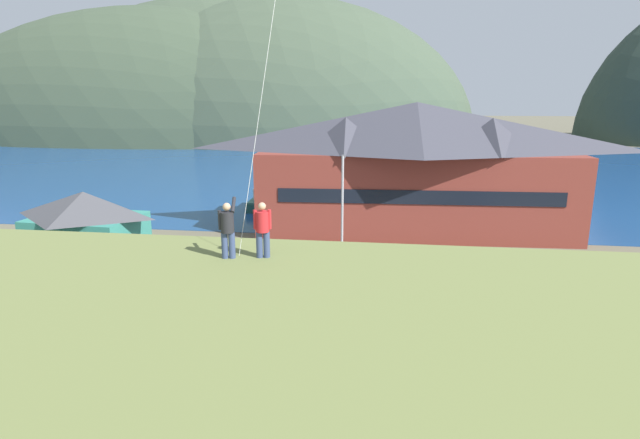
{
  "coord_description": "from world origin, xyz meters",
  "views": [
    {
      "loc": [
        5.34,
        -22.7,
        11.38
      ],
      "look_at": [
        1.08,
        9.0,
        3.59
      ],
      "focal_mm": 28.42,
      "sensor_mm": 36.0,
      "label": 1
    }
  ],
  "objects_px": {
    "moored_boat_wharfside": "(264,200)",
    "parked_car_mid_row_near": "(58,287)",
    "parked_car_mid_row_center": "(402,325)",
    "parking_light_pole": "(342,203)",
    "parked_car_front_row_silver": "(495,273)",
    "person_kite_flyer": "(228,228)",
    "wharf_dock": "(300,200)",
    "parked_car_front_row_end": "(599,316)",
    "storage_shed_near_lot": "(87,231)",
    "parked_car_back_row_right": "(228,306)",
    "harbor_lodge": "(415,165)",
    "parked_car_back_row_left": "(195,258)",
    "parked_car_corner_spot": "(344,273)",
    "person_companion": "(263,228)",
    "moored_boat_outer_mooring": "(331,195)"
  },
  "relations": [
    {
      "from": "parked_car_mid_row_center",
      "to": "parked_car_back_row_right",
      "type": "bearing_deg",
      "value": 173.22
    },
    {
      "from": "storage_shed_near_lot",
      "to": "parked_car_mid_row_center",
      "type": "height_order",
      "value": "storage_shed_near_lot"
    },
    {
      "from": "parked_car_mid_row_near",
      "to": "wharf_dock",
      "type": "bearing_deg",
      "value": 73.78
    },
    {
      "from": "parking_light_pole",
      "to": "person_companion",
      "type": "distance_m",
      "value": 18.91
    },
    {
      "from": "parked_car_back_row_right",
      "to": "person_kite_flyer",
      "type": "distance_m",
      "value": 11.17
    },
    {
      "from": "parked_car_mid_row_near",
      "to": "parked_car_front_row_silver",
      "type": "xyz_separation_m",
      "value": [
        24.58,
        5.62,
        0.0
      ]
    },
    {
      "from": "parking_light_pole",
      "to": "parked_car_front_row_end",
      "type": "bearing_deg",
      "value": -34.31
    },
    {
      "from": "storage_shed_near_lot",
      "to": "person_kite_flyer",
      "type": "height_order",
      "value": "person_kite_flyer"
    },
    {
      "from": "parked_car_mid_row_center",
      "to": "parking_light_pole",
      "type": "bearing_deg",
      "value": 108.91
    },
    {
      "from": "parked_car_back_row_right",
      "to": "parked_car_front_row_end",
      "type": "distance_m",
      "value": 18.2
    },
    {
      "from": "wharf_dock",
      "to": "parked_car_front_row_end",
      "type": "bearing_deg",
      "value": -56.2
    },
    {
      "from": "storage_shed_near_lot",
      "to": "moored_boat_outer_mooring",
      "type": "xyz_separation_m",
      "value": [
        13.24,
        25.39,
        -2.08
      ]
    },
    {
      "from": "moored_boat_outer_mooring",
      "to": "parked_car_mid_row_near",
      "type": "distance_m",
      "value": 33.07
    },
    {
      "from": "parked_car_front_row_end",
      "to": "parked_car_back_row_right",
      "type": "bearing_deg",
      "value": -176.42
    },
    {
      "from": "moored_boat_wharfside",
      "to": "parked_car_front_row_silver",
      "type": "distance_m",
      "value": 28.79
    },
    {
      "from": "wharf_dock",
      "to": "parked_car_mid_row_near",
      "type": "xyz_separation_m",
      "value": [
        -8.57,
        -29.45,
        0.71
      ]
    },
    {
      "from": "moored_boat_wharfside",
      "to": "parked_car_mid_row_near",
      "type": "height_order",
      "value": "moored_boat_wharfside"
    },
    {
      "from": "storage_shed_near_lot",
      "to": "parked_car_back_row_left",
      "type": "height_order",
      "value": "storage_shed_near_lot"
    },
    {
      "from": "storage_shed_near_lot",
      "to": "parked_car_corner_spot",
      "type": "height_order",
      "value": "storage_shed_near_lot"
    },
    {
      "from": "moored_boat_outer_mooring",
      "to": "parked_car_mid_row_near",
      "type": "height_order",
      "value": "moored_boat_outer_mooring"
    },
    {
      "from": "parked_car_back_row_left",
      "to": "parked_car_corner_spot",
      "type": "xyz_separation_m",
      "value": [
        9.98,
        -1.75,
        0.0
      ]
    },
    {
      "from": "moored_boat_wharfside",
      "to": "parked_car_back_row_left",
      "type": "distance_m",
      "value": 20.77
    },
    {
      "from": "parked_car_mid_row_near",
      "to": "moored_boat_wharfside",
      "type": "bearing_deg",
      "value": 79.19
    },
    {
      "from": "storage_shed_near_lot",
      "to": "moored_boat_wharfside",
      "type": "height_order",
      "value": "storage_shed_near_lot"
    },
    {
      "from": "parking_light_pole",
      "to": "harbor_lodge",
      "type": "bearing_deg",
      "value": 62.43
    },
    {
      "from": "person_kite_flyer",
      "to": "wharf_dock",
      "type": "bearing_deg",
      "value": 96.74
    },
    {
      "from": "parked_car_corner_spot",
      "to": "person_companion",
      "type": "height_order",
      "value": "person_companion"
    },
    {
      "from": "parked_car_front_row_silver",
      "to": "parking_light_pole",
      "type": "distance_m",
      "value": 10.63
    },
    {
      "from": "parked_car_back_row_left",
      "to": "parked_car_corner_spot",
      "type": "height_order",
      "value": "same"
    },
    {
      "from": "storage_shed_near_lot",
      "to": "parked_car_back_row_right",
      "type": "distance_m",
      "value": 13.58
    },
    {
      "from": "storage_shed_near_lot",
      "to": "parked_car_back_row_left",
      "type": "bearing_deg",
      "value": 4.57
    },
    {
      "from": "parked_car_mid_row_near",
      "to": "parked_car_corner_spot",
      "type": "xyz_separation_m",
      "value": [
        15.61,
        4.32,
        0.0
      ]
    },
    {
      "from": "parked_car_mid_row_center",
      "to": "parking_light_pole",
      "type": "xyz_separation_m",
      "value": [
        -3.85,
        11.25,
        3.32
      ]
    },
    {
      "from": "storage_shed_near_lot",
      "to": "moored_boat_outer_mooring",
      "type": "bearing_deg",
      "value": 62.46
    },
    {
      "from": "harbor_lodge",
      "to": "parked_car_front_row_silver",
      "type": "distance_m",
      "value": 14.79
    },
    {
      "from": "harbor_lodge",
      "to": "parked_car_front_row_end",
      "type": "xyz_separation_m",
      "value": [
        8.09,
        -19.06,
        -4.72
      ]
    },
    {
      "from": "storage_shed_near_lot",
      "to": "moored_boat_wharfside",
      "type": "bearing_deg",
      "value": 72.84
    },
    {
      "from": "wharf_dock",
      "to": "parked_car_back_row_right",
      "type": "relative_size",
      "value": 2.31
    },
    {
      "from": "storage_shed_near_lot",
      "to": "parked_car_corner_spot",
      "type": "relative_size",
      "value": 1.75
    },
    {
      "from": "harbor_lodge",
      "to": "wharf_dock",
      "type": "xyz_separation_m",
      "value": [
        -11.7,
        10.49,
        -5.44
      ]
    },
    {
      "from": "moored_boat_wharfside",
      "to": "person_kite_flyer",
      "type": "distance_m",
      "value": 38.2
    },
    {
      "from": "parked_car_mid_row_center",
      "to": "person_kite_flyer",
      "type": "distance_m",
      "value": 11.46
    },
    {
      "from": "harbor_lodge",
      "to": "parking_light_pole",
      "type": "height_order",
      "value": "harbor_lodge"
    },
    {
      "from": "moored_boat_wharfside",
      "to": "wharf_dock",
      "type": "bearing_deg",
      "value": 37.16
    },
    {
      "from": "parked_car_mid_row_near",
      "to": "parked_car_front_row_end",
      "type": "distance_m",
      "value": 28.35
    },
    {
      "from": "parking_light_pole",
      "to": "wharf_dock",
      "type": "bearing_deg",
      "value": 107.58
    },
    {
      "from": "harbor_lodge",
      "to": "parked_car_corner_spot",
      "type": "bearing_deg",
      "value": -107.64
    },
    {
      "from": "person_kite_flyer",
      "to": "parked_car_front_row_silver",
      "type": "bearing_deg",
      "value": 53.75
    },
    {
      "from": "harbor_lodge",
      "to": "moored_boat_wharfside",
      "type": "bearing_deg",
      "value": 152.49
    },
    {
      "from": "parked_car_back_row_left",
      "to": "harbor_lodge",
      "type": "bearing_deg",
      "value": 41.35
    }
  ]
}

